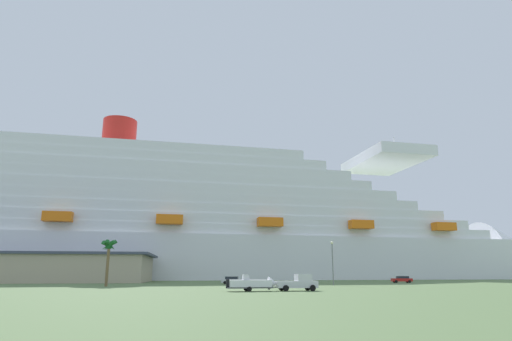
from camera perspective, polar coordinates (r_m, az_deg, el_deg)
The scene contains 9 objects.
ground_plane at distance 113.57m, azimuth -5.13°, elevation -14.57°, with size 600.00×600.00×0.00m, color #567042.
cruise_ship at distance 151.31m, azimuth -6.14°, elevation -7.59°, with size 268.95×60.22×62.49m.
terminal_building at distance 125.27m, azimuth -29.63°, elevation -11.18°, with size 69.20×30.49×7.06m.
pickup_truck at distance 60.08m, azimuth 5.61°, elevation -14.65°, with size 5.80×2.81×2.20m.
small_boat_on_trailer at distance 58.44m, azimuth -0.17°, elevation -14.83°, with size 7.72×2.60×2.15m.
palm_tree at distance 83.20m, azimuth -19.00°, elevation -9.83°, with size 3.03×2.99×8.22m.
street_lamp at distance 85.90m, azimuth 10.13°, elevation -11.19°, with size 0.56×0.56×8.38m.
parked_car_red_hatchback at distance 111.13m, azimuth 18.83°, elevation -13.53°, with size 4.92×2.50×1.58m.
parked_car_silver_sedan at distance 93.44m, azimuth -3.14°, elevation -14.35°, with size 4.97×2.64×1.58m.
Camera 1 is at (-2.70, -83.52, 2.42)m, focal length 30.08 mm.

